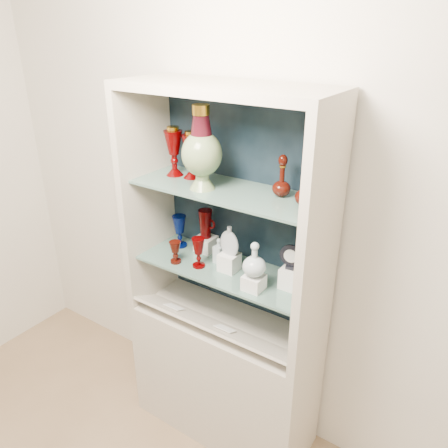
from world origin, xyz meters
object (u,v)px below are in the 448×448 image
Objects in this scene: lidded_bowl at (311,204)px; ruby_pitcher at (205,224)px; clear_round_decanter at (254,260)px; cobalt_goblet at (180,231)px; ruby_decanter_a at (282,173)px; flat_flask at (229,240)px; ruby_decanter_b at (306,183)px; pedestal_lamp_right at (191,155)px; ruby_goblet_tall at (198,253)px; pedestal_lamp_left at (174,151)px; cameo_medallion at (291,257)px; clear_square_bottle at (219,251)px; enamel_urn at (202,148)px; ruby_goblet_small at (175,252)px.

ruby_pitcher is at bearing 166.83° from lidded_bowl.
cobalt_goblet is at bearing 165.10° from clear_round_decanter.
ruby_decanter_a is 1.39× the size of flat_flask.
cobalt_goblet is at bearing 176.35° from ruby_decanter_b.
ruby_decanter_a is at bearing -0.10° from cobalt_goblet.
pedestal_lamp_right is 0.38m from ruby_pitcher.
ruby_decanter_b is at bearing 8.55° from ruby_goblet_tall.
pedestal_lamp_left reaches higher than ruby_goblet_tall.
ruby_decanter_a is (0.48, 0.02, -0.01)m from pedestal_lamp_right.
ruby_decanter_a reaches higher than clear_round_decanter.
lidded_bowl is at bearing -41.19° from cameo_medallion.
clear_square_bottle is (0.27, -0.00, -0.47)m from pedestal_lamp_left.
ruby_decanter_b is (0.48, 0.07, -0.09)m from enamel_urn.
ruby_decanter_a is 2.43× the size of lidded_bowl.
enamel_urn is (0.23, -0.08, 0.07)m from pedestal_lamp_left.
ruby_decanter_b is 1.70× the size of ruby_goblet_small.
cobalt_goblet is 1.18× the size of flat_flask.
ruby_decanter_b is 0.64m from clear_square_bottle.
ruby_goblet_tall reaches higher than clear_square_bottle.
clear_square_bottle is at bearing 170.44° from cameo_medallion.
cobalt_goblet is 0.28m from clear_square_bottle.
ruby_decanter_a reaches higher than cobalt_goblet.
pedestal_lamp_right is 1.97× the size of ruby_goblet_small.
pedestal_lamp_right is 1.53× the size of flat_flask.
ruby_decanter_a is at bearing 18.00° from ruby_goblet_tall.
ruby_decanter_b is 1.27× the size of ruby_goblet_tall.
ruby_goblet_tall is 1.26× the size of cameo_medallion.
cobalt_goblet is 0.19m from ruby_goblet_small.
clear_round_decanter is at bearing -22.95° from clear_square_bottle.
cobalt_goblet is at bearing 171.90° from lidded_bowl.
flat_flask is 0.20m from clear_round_decanter.
pedestal_lamp_left is 0.52m from flat_flask.
ruby_pitcher reaches higher than clear_round_decanter.
clear_square_bottle is at bearing -25.08° from ruby_pitcher.
ruby_decanter_a is 0.43m from flat_flask.
enamel_urn is at bearing -35.15° from pedestal_lamp_right.
clear_square_bottle is (-0.31, -0.03, -0.46)m from ruby_decanter_a.
pedestal_lamp_right is 1.16× the size of ruby_decanter_b.
cameo_medallion is at bearing -1.12° from pedestal_lamp_left.
pedestal_lamp_right is 0.46m from cobalt_goblet.
clear_round_decanter is (0.19, -0.08, -0.01)m from flat_flask.
pedestal_lamp_left reaches higher than ruby_decanter_a.
clear_square_bottle reaches higher than ruby_goblet_small.
ruby_decanter_a is at bearing 21.49° from flat_flask.
ruby_pitcher is at bearing 159.85° from flat_flask.
ruby_pitcher reaches higher than clear_square_bottle.
pedestal_lamp_left reaches higher than pedestal_lamp_right.
enamel_urn reaches higher than ruby_decanter_a.
ruby_goblet_tall is (-0.37, -0.12, -0.45)m from ruby_decanter_a.
ruby_decanter_a is at bearing 3.05° from pedestal_lamp_left.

